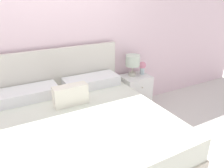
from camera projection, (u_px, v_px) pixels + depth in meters
ground_plane at (60, 122)px, 3.46m from camera, size 12.00×12.00×0.00m
wall_back at (50, 39)px, 3.01m from camera, size 8.00×0.06×2.60m
bed at (80, 135)px, 2.59m from camera, size 1.92×1.97×1.18m
nightstand at (135, 93)px, 3.74m from camera, size 0.47×0.39×0.61m
table_lamp at (133, 62)px, 3.55m from camera, size 0.23×0.23×0.35m
flower_vase at (142, 67)px, 3.66m from camera, size 0.12×0.12×0.22m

